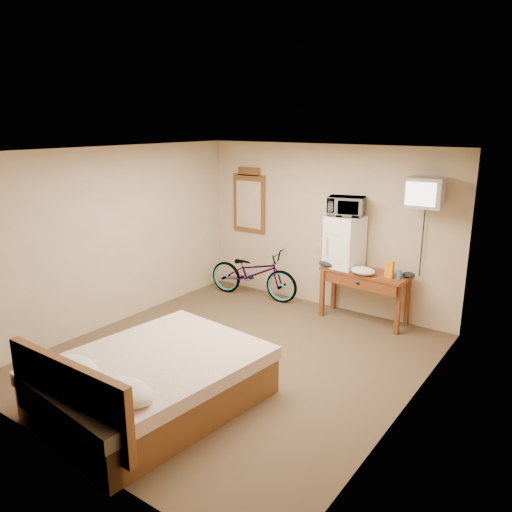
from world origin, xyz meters
name	(u,v)px	position (x,y,z in m)	size (l,w,h in m)	color
room	(232,260)	(0.00, 0.00, 1.25)	(4.60, 4.64, 2.50)	#433321
desk	(364,281)	(0.80, 2.00, 0.62)	(1.29, 0.58, 0.75)	brown
mini_fridge	(345,242)	(0.45, 2.06, 1.13)	(0.52, 0.51, 0.76)	white
microwave	(346,206)	(0.45, 2.06, 1.65)	(0.50, 0.34, 0.28)	white
snack_bag	(389,269)	(1.18, 1.96, 0.87)	(0.12, 0.07, 0.23)	orange
blue_cup	(399,274)	(1.31, 2.00, 0.81)	(0.07, 0.07, 0.12)	#3872BF
cloth_cream	(363,271)	(0.84, 1.87, 0.80)	(0.35, 0.27, 0.11)	white
cloth_dark_a	(328,264)	(0.27, 1.92, 0.80)	(0.29, 0.22, 0.11)	black
cloth_dark_b	(409,275)	(1.41, 2.10, 0.79)	(0.17, 0.14, 0.08)	black
crt_television	(425,193)	(1.56, 2.02, 1.94)	(0.48, 0.58, 0.39)	black
wall_mirror	(249,201)	(-1.42, 2.27, 1.53)	(0.63, 0.04, 1.07)	brown
bicycle	(253,273)	(-1.09, 1.94, 0.42)	(0.55, 1.58, 0.83)	black
bed	(149,382)	(-0.01, -1.37, 0.29)	(1.82, 2.29, 0.90)	brown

